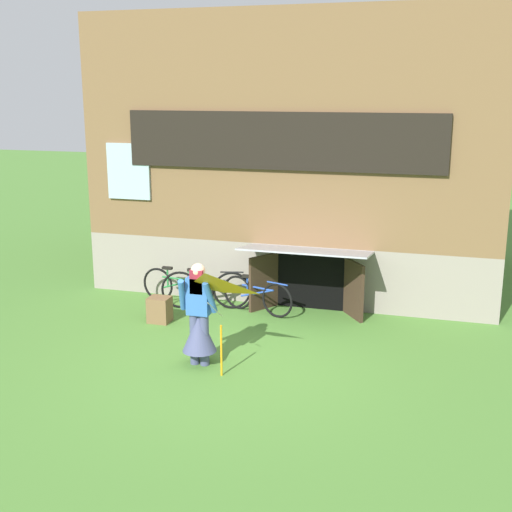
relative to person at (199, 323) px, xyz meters
name	(u,v)px	position (x,y,z in m)	size (l,w,h in m)	color
ground_plane	(231,364)	(0.45, 0.13, -0.67)	(60.00, 60.00, 0.00)	#4C7F33
log_house	(311,150)	(0.45, 5.84, 2.08)	(8.04, 6.54, 5.50)	gray
person	(199,323)	(0.00, 0.00, 0.00)	(0.61, 0.52, 1.59)	#474C75
kite	(205,300)	(0.32, -0.55, 0.56)	(0.90, 0.97, 1.48)	orange
bicycle_blue	(257,295)	(0.16, 2.55, -0.32)	(1.48, 0.51, 0.70)	black
bicycle_black	(206,289)	(-0.84, 2.54, -0.29)	(1.67, 0.47, 0.78)	black
bicycle_green	(178,286)	(-1.47, 2.66, -0.32)	(1.56, 0.27, 0.72)	black
wooden_crate	(160,310)	(-1.37, 1.59, -0.44)	(0.38, 0.33, 0.46)	brown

